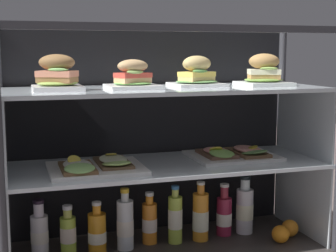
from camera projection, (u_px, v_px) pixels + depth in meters
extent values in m
cube|color=#36312F|center=(168.00, 251.00, 2.03)|extent=(1.26, 0.48, 0.03)
cylinder|color=#333338|center=(1.00, 143.00, 2.00)|extent=(0.03, 0.03, 0.89)
cylinder|color=#333338|center=(280.00, 129.00, 2.36)|extent=(0.03, 0.03, 0.89)
cube|color=#333338|center=(188.00, 28.00, 1.69)|extent=(1.23, 0.02, 0.02)
cube|color=black|center=(151.00, 131.00, 2.18)|extent=(1.20, 0.01, 0.86)
cube|color=silver|center=(9.00, 222.00, 1.82)|extent=(0.01, 0.42, 0.32)
cube|color=silver|center=(301.00, 195.00, 2.18)|extent=(0.01, 0.42, 0.32)
cube|color=silver|center=(168.00, 165.00, 1.98)|extent=(1.21, 0.43, 0.01)
cube|color=silver|center=(5.00, 135.00, 1.78)|extent=(0.01, 0.42, 0.28)
cube|color=silver|center=(304.00, 122.00, 2.13)|extent=(0.01, 0.42, 0.28)
cube|color=silver|center=(168.00, 90.00, 1.93)|extent=(1.21, 0.43, 0.01)
cube|color=white|center=(58.00, 88.00, 1.80)|extent=(0.17, 0.17, 0.02)
ellipsoid|color=#96B951|center=(57.00, 83.00, 1.80)|extent=(0.14, 0.12, 0.02)
cube|color=olive|center=(57.00, 80.00, 1.80)|extent=(0.15, 0.14, 0.02)
cube|color=tan|center=(57.00, 74.00, 1.79)|extent=(0.15, 0.14, 0.02)
ellipsoid|color=#91D272|center=(58.00, 70.00, 1.76)|extent=(0.08, 0.06, 0.02)
ellipsoid|color=brown|center=(57.00, 62.00, 1.79)|extent=(0.16, 0.14, 0.06)
cube|color=white|center=(133.00, 87.00, 1.90)|extent=(0.19, 0.19, 0.01)
ellipsoid|color=#7CC65E|center=(133.00, 83.00, 1.90)|extent=(0.14, 0.12, 0.01)
cube|color=#DFB076|center=(133.00, 80.00, 1.90)|extent=(0.14, 0.11, 0.02)
cube|color=#CD4436|center=(133.00, 75.00, 1.89)|extent=(0.14, 0.12, 0.02)
ellipsoid|color=#93B85F|center=(135.00, 72.00, 1.86)|extent=(0.08, 0.05, 0.02)
ellipsoid|color=tan|center=(133.00, 66.00, 1.89)|extent=(0.14, 0.12, 0.05)
cube|color=white|center=(197.00, 85.00, 2.03)|extent=(0.20, 0.20, 0.01)
ellipsoid|color=#639954|center=(197.00, 81.00, 2.02)|extent=(0.17, 0.14, 0.01)
cube|color=#E8C679|center=(197.00, 79.00, 2.02)|extent=(0.15, 0.13, 0.02)
cube|color=#EECB59|center=(197.00, 74.00, 2.02)|extent=(0.15, 0.13, 0.02)
ellipsoid|color=#579348|center=(200.00, 71.00, 1.98)|extent=(0.08, 0.06, 0.02)
ellipsoid|color=tan|center=(197.00, 64.00, 2.01)|extent=(0.15, 0.13, 0.06)
cube|color=white|center=(264.00, 84.00, 2.05)|extent=(0.19, 0.19, 0.02)
ellipsoid|color=olive|center=(264.00, 80.00, 2.05)|extent=(0.16, 0.13, 0.02)
cube|color=tan|center=(264.00, 77.00, 2.05)|extent=(0.14, 0.12, 0.02)
cube|color=beige|center=(264.00, 72.00, 2.04)|extent=(0.14, 0.12, 0.02)
ellipsoid|color=#95BB58|center=(269.00, 68.00, 2.00)|extent=(0.08, 0.05, 0.02)
ellipsoid|color=#AA7F48|center=(264.00, 61.00, 2.04)|extent=(0.14, 0.12, 0.06)
cube|color=white|center=(96.00, 168.00, 1.86)|extent=(0.34, 0.28, 0.02)
cube|color=brown|center=(77.00, 168.00, 1.81)|extent=(0.12, 0.21, 0.01)
ellipsoid|color=#90C66B|center=(80.00, 168.00, 1.75)|extent=(0.12, 0.12, 0.03)
ellipsoid|color=silver|center=(77.00, 164.00, 1.81)|extent=(0.10, 0.17, 0.01)
cylinder|color=yellow|center=(74.00, 160.00, 1.83)|extent=(0.05, 0.05, 0.03)
cube|color=brown|center=(113.00, 163.00, 1.89)|extent=(0.12, 0.21, 0.01)
ellipsoid|color=#A6CF6A|center=(117.00, 163.00, 1.83)|extent=(0.12, 0.13, 0.03)
ellipsoid|color=#E5EFC0|center=(113.00, 159.00, 1.89)|extent=(0.10, 0.17, 0.02)
cylinder|color=yellow|center=(111.00, 154.00, 1.92)|extent=(0.04, 0.04, 0.02)
cube|color=white|center=(232.00, 156.00, 2.09)|extent=(0.34, 0.28, 0.01)
cube|color=brown|center=(217.00, 154.00, 2.07)|extent=(0.12, 0.18, 0.01)
ellipsoid|color=#8DC75D|center=(222.00, 153.00, 2.01)|extent=(0.13, 0.12, 0.03)
ellipsoid|color=pink|center=(217.00, 151.00, 2.06)|extent=(0.10, 0.15, 0.01)
cylinder|color=yellow|center=(216.00, 149.00, 2.04)|extent=(0.06, 0.05, 0.03)
cube|color=brown|center=(247.00, 152.00, 2.09)|extent=(0.12, 0.21, 0.01)
ellipsoid|color=#608B4B|center=(255.00, 152.00, 2.03)|extent=(0.13, 0.13, 0.04)
ellipsoid|color=#EB9D8C|center=(248.00, 149.00, 2.09)|extent=(0.10, 0.17, 0.02)
cylinder|color=yellow|center=(253.00, 147.00, 2.07)|extent=(0.05, 0.05, 0.01)
cylinder|color=white|center=(40.00, 236.00, 1.92)|extent=(0.06, 0.06, 0.16)
cylinder|color=white|center=(40.00, 236.00, 1.93)|extent=(0.07, 0.07, 0.05)
cylinder|color=white|center=(39.00, 210.00, 1.91)|extent=(0.04, 0.04, 0.05)
cylinder|color=black|center=(38.00, 202.00, 1.91)|extent=(0.04, 0.04, 0.01)
cylinder|color=#B4D442|center=(68.00, 236.00, 1.94)|extent=(0.06, 0.06, 0.15)
cylinder|color=#F3E1CC|center=(68.00, 234.00, 1.94)|extent=(0.06, 0.06, 0.06)
cylinder|color=#C1CB54|center=(68.00, 213.00, 1.93)|extent=(0.03, 0.03, 0.03)
cylinder|color=silver|center=(67.00, 207.00, 1.92)|extent=(0.04, 0.04, 0.02)
cylinder|color=orange|center=(97.00, 233.00, 1.96)|extent=(0.07, 0.07, 0.15)
cylinder|color=white|center=(97.00, 237.00, 1.96)|extent=(0.07, 0.07, 0.04)
cylinder|color=orange|center=(97.00, 209.00, 1.95)|extent=(0.03, 0.03, 0.03)
cylinder|color=white|center=(96.00, 203.00, 1.94)|extent=(0.04, 0.04, 0.01)
cylinder|color=silver|center=(125.00, 225.00, 1.99)|extent=(0.06, 0.06, 0.19)
cylinder|color=white|center=(125.00, 227.00, 1.99)|extent=(0.07, 0.07, 0.06)
cylinder|color=white|center=(125.00, 197.00, 1.97)|extent=(0.03, 0.03, 0.03)
cylinder|color=gold|center=(125.00, 190.00, 1.97)|extent=(0.03, 0.03, 0.02)
cylinder|color=orange|center=(150.00, 223.00, 2.05)|extent=(0.06, 0.06, 0.16)
cylinder|color=silver|center=(150.00, 225.00, 2.05)|extent=(0.06, 0.06, 0.05)
cylinder|color=orange|center=(149.00, 200.00, 2.04)|extent=(0.03, 0.03, 0.03)
cylinder|color=white|center=(149.00, 194.00, 2.04)|extent=(0.03, 0.03, 0.01)
cylinder|color=#B8D749|center=(175.00, 220.00, 2.06)|extent=(0.06, 0.06, 0.19)
cylinder|color=white|center=(175.00, 218.00, 2.06)|extent=(0.06, 0.06, 0.08)
cylinder|color=#BCD253|center=(175.00, 193.00, 2.04)|extent=(0.03, 0.03, 0.03)
cylinder|color=#3173B3|center=(175.00, 187.00, 2.04)|extent=(0.03, 0.03, 0.01)
cylinder|color=orange|center=(201.00, 217.00, 2.08)|extent=(0.06, 0.06, 0.19)
cylinder|color=#E9EDCE|center=(201.00, 220.00, 2.09)|extent=(0.07, 0.07, 0.08)
cylinder|color=orange|center=(201.00, 189.00, 2.07)|extent=(0.03, 0.03, 0.04)
cylinder|color=white|center=(201.00, 183.00, 2.06)|extent=(0.03, 0.03, 0.01)
cylinder|color=#9B2241|center=(224.00, 216.00, 2.15)|extent=(0.06, 0.06, 0.16)
cylinder|color=white|center=(224.00, 219.00, 2.15)|extent=(0.06, 0.06, 0.05)
cylinder|color=#9A283B|center=(224.00, 192.00, 2.13)|extent=(0.03, 0.03, 0.05)
cylinder|color=white|center=(225.00, 185.00, 2.13)|extent=(0.04, 0.04, 0.01)
cylinder|color=silver|center=(245.00, 211.00, 2.17)|extent=(0.07, 0.07, 0.19)
cylinder|color=#EAEDCC|center=(245.00, 211.00, 2.17)|extent=(0.07, 0.07, 0.07)
cylinder|color=white|center=(245.00, 184.00, 2.15)|extent=(0.04, 0.04, 0.05)
cylinder|color=black|center=(245.00, 177.00, 2.15)|extent=(0.04, 0.04, 0.01)
sphere|color=orange|center=(281.00, 234.00, 2.06)|extent=(0.07, 0.07, 0.07)
sphere|color=orange|center=(290.00, 228.00, 2.13)|extent=(0.07, 0.07, 0.07)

